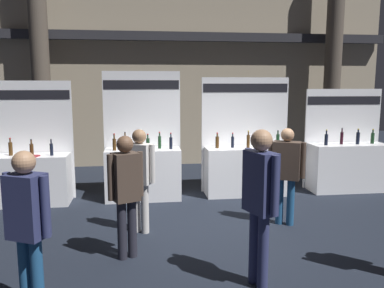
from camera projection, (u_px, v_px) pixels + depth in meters
ground_plane at (228, 224)px, 6.58m from camera, size 24.00×24.00×0.00m
hall_colonnade at (190, 50)px, 11.05m from camera, size 11.26×1.13×6.56m
exhibitor_booth_0 at (23, 174)px, 7.61m from camera, size 1.85×0.71×2.39m
exhibitor_booth_1 at (143, 168)px, 7.97m from camera, size 1.57×0.66×2.58m
exhibitor_booth_2 at (248, 165)px, 8.31m from camera, size 1.89×0.66×2.46m
exhibitor_booth_3 at (347, 163)px, 8.60m from camera, size 1.75×0.66×2.21m
visitor_0 at (28, 219)px, 3.86m from camera, size 0.48×0.39×1.69m
visitor_2 at (286, 167)px, 6.42m from camera, size 0.54×0.43×1.62m
visitor_3 at (126, 187)px, 5.15m from camera, size 0.46×0.36×1.66m
visitor_4 at (260, 194)px, 4.41m from camera, size 0.34×0.56×1.83m
visitor_5 at (140, 173)px, 6.07m from camera, size 0.46×0.37×1.64m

